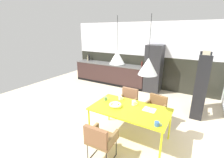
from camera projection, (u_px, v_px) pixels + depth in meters
name	position (u px, v px, depth m)	size (l,w,h in m)	color
ground_plane	(97.00, 119.00, 4.29)	(8.53, 8.53, 0.00)	beige
back_wall_splashback_dark	(140.00, 71.00, 6.75)	(6.29, 0.12, 1.33)	black
back_wall_panel_upper	(142.00, 39.00, 6.35)	(6.29, 0.12, 1.33)	silver
kitchen_counter	(110.00, 73.00, 7.14)	(3.38, 0.63, 0.92)	#33211F
refrigerator_column	(154.00, 69.00, 6.05)	(0.60, 0.60, 1.83)	#232326
dining_table	(130.00, 110.00, 3.34)	(1.64, 0.93, 0.75)	gold
armchair_corner_seat	(156.00, 106.00, 3.98)	(0.56, 0.55, 0.75)	brown
armchair_facing_counter	(100.00, 138.00, 2.79)	(0.50, 0.49, 0.78)	brown
armchair_far_side	(128.00, 99.00, 4.33)	(0.50, 0.48, 0.80)	brown
fruit_bowl	(115.00, 105.00, 3.39)	(0.27, 0.27, 0.07)	silver
open_book	(149.00, 110.00, 3.27)	(0.25, 0.21, 0.02)	white
mug_tall_blue	(120.00, 98.00, 3.75)	(0.12, 0.08, 0.08)	white
mug_dark_espresso	(134.00, 103.00, 3.47)	(0.13, 0.08, 0.10)	white
mug_white_ceramic	(157.00, 124.00, 2.71)	(0.13, 0.09, 0.08)	#335B93
mug_short_terracotta	(106.00, 99.00, 3.71)	(0.11, 0.07, 0.08)	#5B8456
cooking_pot	(121.00, 63.00, 6.68)	(0.21, 0.21, 0.16)	black
bottle_spice_small	(89.00, 58.00, 7.74)	(0.07, 0.07, 0.32)	black
bottle_oil_tall	(88.00, 59.00, 7.58)	(0.06, 0.06, 0.27)	tan
bottle_vinegar_dark	(142.00, 64.00, 6.41)	(0.06, 0.06, 0.24)	maroon
open_shelf_unit	(201.00, 84.00, 4.34)	(0.30, 0.84, 1.83)	black
pendant_lamp_over_table_near	(117.00, 57.00, 3.17)	(0.31, 0.31, 0.94)	black
pendant_lamp_over_table_far	(148.00, 66.00, 2.89)	(0.36, 0.36, 1.07)	black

